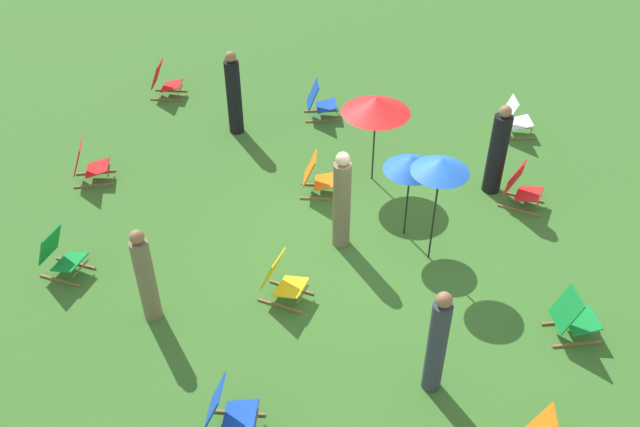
{
  "coord_description": "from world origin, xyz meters",
  "views": [
    {
      "loc": [
        -9.03,
        -0.04,
        7.83
      ],
      "look_at": [
        0.0,
        1.2,
        0.5
      ],
      "focal_mm": 38.51,
      "sensor_mm": 36.0,
      "label": 1
    }
  ],
  "objects_px": {
    "deckchair_7": "(282,280)",
    "person_4": "(437,344)",
    "deckchair_3": "(514,119)",
    "umbrella_0": "(441,166)",
    "deckchair_1": "(228,410)",
    "umbrella_2": "(376,105)",
    "deckchair_4": "(164,81)",
    "person_2": "(146,277)",
    "deckchair_0": "(319,102)",
    "umbrella_1": "(411,163)",
    "deckchair_8": "(573,317)",
    "person_1": "(498,152)",
    "deckchair_6": "(60,255)",
    "deckchair_2": "(318,177)",
    "person_3": "(234,95)",
    "deckchair_5": "(521,188)",
    "deckchair_11": "(88,164)",
    "person_0": "(342,202)"
  },
  "relations": [
    {
      "from": "deckchair_7",
      "to": "person_4",
      "type": "xyz_separation_m",
      "value": [
        -1.41,
        -2.34,
        0.5
      ]
    },
    {
      "from": "deckchair_2",
      "to": "deckchair_3",
      "type": "xyz_separation_m",
      "value": [
        2.62,
        -3.8,
        0.0
      ]
    },
    {
      "from": "deckchair_0",
      "to": "deckchair_2",
      "type": "xyz_separation_m",
      "value": [
        -2.77,
        -0.35,
        0.0
      ]
    },
    {
      "from": "deckchair_7",
      "to": "person_0",
      "type": "xyz_separation_m",
      "value": [
        1.41,
        -0.77,
        0.53
      ]
    },
    {
      "from": "deckchair_0",
      "to": "deckchair_8",
      "type": "relative_size",
      "value": 0.99
    },
    {
      "from": "deckchair_1",
      "to": "person_4",
      "type": "bearing_deg",
      "value": -70.99
    },
    {
      "from": "deckchair_6",
      "to": "person_4",
      "type": "distance_m",
      "value": 6.19
    },
    {
      "from": "deckchair_2",
      "to": "deckchair_11",
      "type": "relative_size",
      "value": 0.96
    },
    {
      "from": "deckchair_0",
      "to": "person_2",
      "type": "bearing_deg",
      "value": 151.72
    },
    {
      "from": "deckchair_0",
      "to": "deckchair_11",
      "type": "bearing_deg",
      "value": 113.32
    },
    {
      "from": "deckchair_3",
      "to": "umbrella_0",
      "type": "distance_m",
      "value": 4.75
    },
    {
      "from": "person_0",
      "to": "person_2",
      "type": "relative_size",
      "value": 1.1
    },
    {
      "from": "deckchair_6",
      "to": "deckchair_7",
      "type": "distance_m",
      "value": 3.65
    },
    {
      "from": "deckchair_5",
      "to": "person_2",
      "type": "relative_size",
      "value": 0.51
    },
    {
      "from": "deckchair_0",
      "to": "person_3",
      "type": "height_order",
      "value": "person_3"
    },
    {
      "from": "person_4",
      "to": "person_1",
      "type": "bearing_deg",
      "value": -170.72
    },
    {
      "from": "deckchair_0",
      "to": "deckchair_6",
      "type": "bearing_deg",
      "value": 134.77
    },
    {
      "from": "deckchair_4",
      "to": "deckchair_6",
      "type": "distance_m",
      "value": 5.94
    },
    {
      "from": "umbrella_1",
      "to": "person_2",
      "type": "relative_size",
      "value": 0.97
    },
    {
      "from": "deckchair_4",
      "to": "deckchair_6",
      "type": "height_order",
      "value": "same"
    },
    {
      "from": "deckchair_7",
      "to": "deckchair_8",
      "type": "xyz_separation_m",
      "value": [
        -0.19,
        -4.37,
        0.0
      ]
    },
    {
      "from": "deckchair_4",
      "to": "person_2",
      "type": "distance_m",
      "value": 6.96
    },
    {
      "from": "person_0",
      "to": "deckchair_11",
      "type": "bearing_deg",
      "value": -36.73
    },
    {
      "from": "deckchair_0",
      "to": "deckchair_6",
      "type": "height_order",
      "value": "same"
    },
    {
      "from": "deckchair_3",
      "to": "deckchair_8",
      "type": "height_order",
      "value": "same"
    },
    {
      "from": "deckchair_2",
      "to": "umbrella_1",
      "type": "height_order",
      "value": "umbrella_1"
    },
    {
      "from": "umbrella_1",
      "to": "umbrella_2",
      "type": "height_order",
      "value": "umbrella_2"
    },
    {
      "from": "deckchair_8",
      "to": "deckchair_6",
      "type": "bearing_deg",
      "value": 73.73
    },
    {
      "from": "deckchair_6",
      "to": "person_2",
      "type": "bearing_deg",
      "value": -100.94
    },
    {
      "from": "umbrella_1",
      "to": "person_4",
      "type": "height_order",
      "value": "person_4"
    },
    {
      "from": "deckchair_0",
      "to": "person_3",
      "type": "bearing_deg",
      "value": 103.71
    },
    {
      "from": "umbrella_0",
      "to": "person_3",
      "type": "distance_m",
      "value": 5.49
    },
    {
      "from": "deckchair_6",
      "to": "person_0",
      "type": "distance_m",
      "value": 4.65
    },
    {
      "from": "deckchair_11",
      "to": "deckchair_5",
      "type": "bearing_deg",
      "value": -104.76
    },
    {
      "from": "deckchair_6",
      "to": "person_3",
      "type": "bearing_deg",
      "value": -9.49
    },
    {
      "from": "deckchair_1",
      "to": "person_1",
      "type": "xyz_separation_m",
      "value": [
        5.78,
        -3.68,
        0.48
      ]
    },
    {
      "from": "deckchair_11",
      "to": "person_3",
      "type": "xyz_separation_m",
      "value": [
        2.13,
        -2.38,
        0.51
      ]
    },
    {
      "from": "deckchair_4",
      "to": "person_0",
      "type": "height_order",
      "value": "person_0"
    },
    {
      "from": "deckchair_3",
      "to": "umbrella_0",
      "type": "height_order",
      "value": "umbrella_0"
    },
    {
      "from": "deckchair_1",
      "to": "person_1",
      "type": "bearing_deg",
      "value": -35.23
    },
    {
      "from": "deckchair_0",
      "to": "person_2",
      "type": "distance_m",
      "value": 6.47
    },
    {
      "from": "person_2",
      "to": "person_3",
      "type": "relative_size",
      "value": 0.92
    },
    {
      "from": "deckchair_7",
      "to": "deckchair_1",
      "type": "bearing_deg",
      "value": -171.31
    },
    {
      "from": "deckchair_1",
      "to": "umbrella_2",
      "type": "xyz_separation_m",
      "value": [
        5.82,
        -1.41,
        1.26
      ]
    },
    {
      "from": "deckchair_8",
      "to": "person_2",
      "type": "xyz_separation_m",
      "value": [
        -0.48,
        6.26,
        0.45
      ]
    },
    {
      "from": "deckchair_8",
      "to": "person_1",
      "type": "distance_m",
      "value": 3.68
    },
    {
      "from": "umbrella_0",
      "to": "umbrella_1",
      "type": "height_order",
      "value": "umbrella_0"
    },
    {
      "from": "umbrella_0",
      "to": "person_3",
      "type": "height_order",
      "value": "umbrella_0"
    },
    {
      "from": "deckchair_8",
      "to": "deckchair_0",
      "type": "bearing_deg",
      "value": 23.87
    },
    {
      "from": "deckchair_8",
      "to": "umbrella_2",
      "type": "height_order",
      "value": "umbrella_2"
    }
  ]
}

